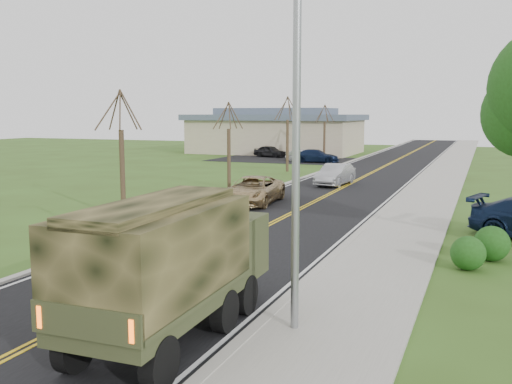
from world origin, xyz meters
The scene contains 17 objects.
ground centered at (0.00, 0.00, 0.00)m, with size 160.00×160.00×0.00m, color #354D19.
road centered at (0.00, 40.00, 0.01)m, with size 8.00×120.00×0.01m, color black.
curb_right centered at (4.15, 40.00, 0.06)m, with size 0.30×120.00×0.12m, color #9E998E.
sidewalk_right centered at (5.90, 40.00, 0.05)m, with size 3.20×120.00×0.10m, color #9E998E.
curb_left centered at (-4.15, 40.00, 0.05)m, with size 0.30×120.00×0.10m, color #9E998E.
street_light centered at (4.90, -0.50, 4.43)m, with size 1.65×0.22×8.00m.
bare_tree_a centered at (-7.00, 10.00, 2.63)m, with size 1.93×2.26×6.08m.
bare_tree_b centered at (-7.00, 22.00, 2.48)m, with size 1.83×2.14×5.73m.
bare_tree_c centered at (-7.00, 34.00, 2.78)m, with size 2.04×2.39×6.42m.
bare_tree_d centered at (-7.00, 46.00, 2.55)m, with size 1.88×2.20×5.91m.
commercial_building centered at (-15.98, 55.97, 2.69)m, with size 25.50×21.50×5.65m.
military_truck centered at (2.60, -1.89, 1.82)m, with size 2.36×6.43×3.18m.
suv_champagne centered at (-3.00, 16.43, 0.75)m, with size 2.50×5.43×1.51m, color tan.
sedan_silver centered at (-0.80, 26.16, 0.74)m, with size 1.57×4.51×1.49m, color #B3B4B8.
lot_car_dark centered at (-14.11, 48.73, 0.67)m, with size 1.59×3.95×1.35m, color black.
lot_car_silver centered at (-8.97, 44.69, 0.59)m, with size 1.26×3.61×1.19m, color #A4A4A8.
lot_car_navy centered at (-7.20, 43.74, 0.67)m, with size 1.88×4.62×1.34m, color #0E1934.
Camera 1 is at (8.87, -12.42, 4.95)m, focal length 40.00 mm.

